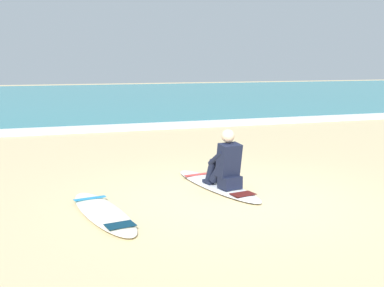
% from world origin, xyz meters
% --- Properties ---
extents(ground_plane, '(80.00, 80.00, 0.00)m').
position_xyz_m(ground_plane, '(0.00, 0.00, 0.00)').
color(ground_plane, '#CCB584').
extents(sea, '(80.00, 28.00, 0.10)m').
position_xyz_m(sea, '(0.00, 21.92, 0.05)').
color(sea, teal).
rests_on(sea, ground).
extents(breaking_foam, '(80.00, 0.90, 0.11)m').
position_xyz_m(breaking_foam, '(0.00, 8.22, 0.06)').
color(breaking_foam, white).
rests_on(breaking_foam, ground).
extents(surfboard_main, '(0.92, 2.49, 0.08)m').
position_xyz_m(surfboard_main, '(0.04, 0.78, 0.04)').
color(surfboard_main, silver).
rests_on(surfboard_main, ground).
extents(surfer_seated, '(0.47, 0.75, 0.95)m').
position_xyz_m(surfer_seated, '(0.09, 0.49, 0.44)').
color(surfer_seated, black).
rests_on(surfer_seated, surfboard_main).
extents(surfboard_spare_near, '(0.86, 2.28, 0.08)m').
position_xyz_m(surfboard_spare_near, '(-1.99, -0.08, 0.04)').
color(surfboard_spare_near, '#EFE5C6').
rests_on(surfboard_spare_near, ground).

